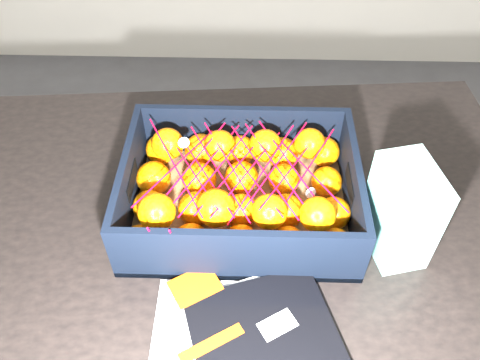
{
  "coord_description": "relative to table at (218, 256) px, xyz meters",
  "views": [
    {
      "loc": [
        -0.08,
        -0.48,
        1.45
      ],
      "look_at": [
        -0.09,
        0.08,
        0.86
      ],
      "focal_mm": 37.22,
      "sensor_mm": 36.0,
      "label": 1
    }
  ],
  "objects": [
    {
      "name": "retail_carton",
      "position": [
        0.3,
        -0.03,
        0.19
      ],
      "size": [
        0.1,
        0.13,
        0.18
      ],
      "primitive_type": "cube",
      "rotation": [
        0.0,
        0.0,
        0.24
      ],
      "color": "white",
      "rests_on": "table"
    },
    {
      "name": "table",
      "position": [
        0.0,
        0.0,
        0.0
      ],
      "size": [
        1.26,
        0.9,
        0.75
      ],
      "color": "black",
      "rests_on": "ground"
    },
    {
      "name": "clementine_heap",
      "position": [
        0.04,
        0.04,
        0.15
      ],
      "size": [
        0.38,
        0.28,
        0.11
      ],
      "color": "orange",
      "rests_on": "produce_crate"
    },
    {
      "name": "mesh_net",
      "position": [
        0.04,
        0.03,
        0.2
      ],
      "size": [
        0.34,
        0.27,
        0.09
      ],
      "color": "red",
      "rests_on": "clementine_heap"
    },
    {
      "name": "produce_crate",
      "position": [
        0.04,
        0.04,
        0.14
      ],
      "size": [
        0.4,
        0.3,
        0.12
      ],
      "color": "brown",
      "rests_on": "table"
    }
  ]
}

